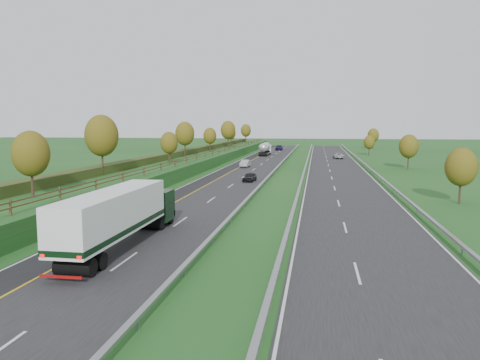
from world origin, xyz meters
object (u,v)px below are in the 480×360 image
Objects in this scene: car_silver_mid at (245,163)px; road_tanker at (265,149)px; car_oncoming at (338,156)px; car_small_far at (279,148)px; car_dark_near at (250,177)px; box_lorry at (120,215)px.

road_tanker is at bearing 92.80° from car_silver_mid.
road_tanker reaches higher than car_oncoming.
car_small_far is (1.66, 62.55, 0.09)m from car_silver_mid.
car_silver_mid is at bearing 105.94° from car_dark_near.
car_silver_mid is 0.87× the size of car_oncoming.
car_small_far reaches higher than car_dark_near.
box_lorry is at bearing -89.38° from car_dark_near.
car_oncoming reaches higher than car_dark_near.
car_small_far is (-2.49, 85.28, 0.15)m from car_dark_near.
car_silver_mid reaches higher than car_dark_near.
box_lorry is at bearing -91.75° from car_small_far.
car_silver_mid is (-0.79, 61.37, -1.56)m from box_lorry.
box_lorry is 90.39m from car_oncoming.
car_dark_near is 52.07m from car_oncoming.
car_oncoming is (17.58, -35.45, -0.11)m from car_small_far.
car_silver_mid is (-4.15, 22.73, 0.06)m from car_dark_near.
car_dark_near is at bearing -89.68° from car_small_far.
car_dark_near is 0.77× the size of car_oncoming.
road_tanker reaches higher than car_dark_near.
box_lorry is 1.45× the size of road_tanker.
car_oncoming is at bearing -26.69° from road_tanker.
car_silver_mid is at bearing 90.74° from box_lorry.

